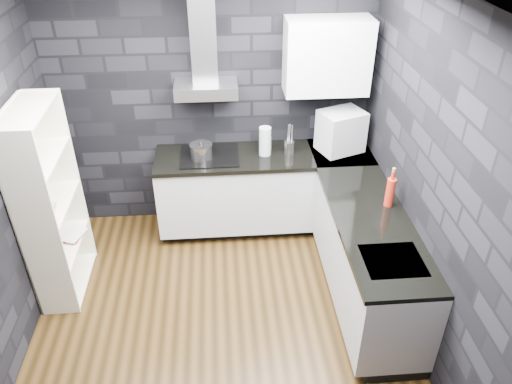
{
  "coord_description": "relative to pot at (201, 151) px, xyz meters",
  "views": [
    {
      "loc": [
        0.06,
        -3.12,
        3.33
      ],
      "look_at": [
        0.35,
        0.45,
        1.0
      ],
      "focal_mm": 35.0,
      "sensor_mm": 36.0,
      "label": 1
    }
  ],
  "objects": [
    {
      "name": "utensil_crock",
      "position": [
        0.89,
        0.04,
        -0.01
      ],
      "size": [
        0.13,
        0.13,
        0.13
      ],
      "primitive_type": "cylinder",
      "rotation": [
        0.0,
        0.0,
        -0.33
      ],
      "color": "silver",
      "rests_on": "counter_back_top"
    },
    {
      "name": "counter_right_top",
      "position": [
        1.42,
        -1.17,
        -0.1
      ],
      "size": [
        0.62,
        1.8,
        0.04
      ],
      "primitive_type": "cube",
      "color": "black",
      "rests_on": "counter_right_cab"
    },
    {
      "name": "pot",
      "position": [
        0.0,
        0.0,
        0.0
      ],
      "size": [
        0.26,
        0.26,
        0.13
      ],
      "primitive_type": "cylinder",
      "rotation": [
        0.0,
        0.0,
        -0.25
      ],
      "color": "silver",
      "rests_on": "cooktop"
    },
    {
      "name": "hood_body",
      "position": [
        0.08,
        0.16,
        0.58
      ],
      "size": [
        0.6,
        0.34,
        0.12
      ],
      "primitive_type": "cube",
      "color": "#ABAAAF",
      "rests_on": "wall_back"
    },
    {
      "name": "toekick_back",
      "position": [
        0.63,
        0.07,
        -0.93
      ],
      "size": [
        2.18,
        0.5,
        0.1
      ],
      "primitive_type": "cube",
      "color": "black",
      "rests_on": "ground"
    },
    {
      "name": "fruit_bowl",
      "position": [
        -1.29,
        -0.85,
        -0.04
      ],
      "size": [
        0.21,
        0.21,
        0.05
      ],
      "primitive_type": "imported",
      "rotation": [
        0.0,
        0.0,
        0.1
      ],
      "color": "silver",
      "rests_on": "bookshelf"
    },
    {
      "name": "appliance_garage",
      "position": [
        1.4,
        0.04,
        0.15
      ],
      "size": [
        0.51,
        0.45,
        0.42
      ],
      "primitive_type": "cube",
      "rotation": [
        0.0,
        0.0,
        0.37
      ],
      "color": "#B2B5BA",
      "rests_on": "counter_back_top"
    },
    {
      "name": "counter_right_cab",
      "position": [
        1.43,
        -1.17,
        -0.5
      ],
      "size": [
        0.6,
        1.8,
        0.76
      ],
      "primitive_type": "cube",
      "color": "#BCBDC1",
      "rests_on": "ground"
    },
    {
      "name": "hood_chimney",
      "position": [
        0.08,
        0.23,
        1.09
      ],
      "size": [
        0.24,
        0.2,
        0.9
      ],
      "primitive_type": "cube",
      "color": "#ABAAAF",
      "rests_on": "hood_body"
    },
    {
      "name": "red_bottle",
      "position": [
        1.61,
        -0.96,
        0.05
      ],
      "size": [
        0.08,
        0.08,
        0.26
      ],
      "primitive_type": "cylinder",
      "rotation": [
        0.0,
        0.0,
        0.0
      ],
      "color": "#AE2715",
      "rests_on": "counter_right_top"
    },
    {
      "name": "toekick_right",
      "position": [
        1.47,
        -1.17,
        -0.93
      ],
      "size": [
        0.5,
        1.78,
        0.1
      ],
      "primitive_type": "cube",
      "color": "black",
      "rests_on": "ground"
    },
    {
      "name": "counter_back_cab",
      "position": [
        0.63,
        0.03,
        -0.5
      ],
      "size": [
        2.2,
        0.6,
        0.76
      ],
      "primitive_type": "cube",
      "color": "#BCBDC1",
      "rests_on": "ground"
    },
    {
      "name": "counter_corner_top",
      "position": [
        1.43,
        0.03,
        -0.1
      ],
      "size": [
        0.62,
        0.62,
        0.04
      ],
      "primitive_type": "cube",
      "color": "black",
      "rests_on": "counter_right_cab"
    },
    {
      "name": "storage_jar",
      "position": [
        0.67,
        0.15,
        -0.02
      ],
      "size": [
        0.11,
        0.11,
        0.12
      ],
      "primitive_type": "cylinder",
      "rotation": [
        0.0,
        0.0,
        -0.24
      ],
      "color": "tan",
      "rests_on": "counter_back_top"
    },
    {
      "name": "book_red",
      "position": [
        -1.28,
        -0.61,
        -0.4
      ],
      "size": [
        0.15,
        0.05,
        0.21
      ],
      "primitive_type": "imported",
      "rotation": [
        0.0,
        0.0,
        -0.17
      ],
      "color": "maroon",
      "rests_on": "bookshelf"
    },
    {
      "name": "cooktop",
      "position": [
        0.08,
        0.03,
        -0.07
      ],
      "size": [
        0.58,
        0.5,
        0.01
      ],
      "primitive_type": "cube",
      "color": "black",
      "rests_on": "counter_back_top"
    },
    {
      "name": "upper_cabinet",
      "position": [
        1.23,
        0.16,
        0.87
      ],
      "size": [
        0.8,
        0.35,
        0.7
      ],
      "primitive_type": "cube",
      "color": "white",
      "rests_on": "wall_back"
    },
    {
      "name": "glass_vase",
      "position": [
        0.64,
        0.03,
        0.07
      ],
      "size": [
        0.15,
        0.15,
        0.29
      ],
      "primitive_type": "cylinder",
      "rotation": [
        0.0,
        0.0,
        0.27
      ],
      "color": "silver",
      "rests_on": "counter_back_top"
    },
    {
      "name": "ground",
      "position": [
        0.13,
        -1.27,
        -0.98
      ],
      "size": [
        3.2,
        3.2,
        0.0
      ],
      "primitive_type": "plane",
      "color": "#3D2810"
    },
    {
      "name": "wall_front",
      "position": [
        0.13,
        -2.89,
        0.37
      ],
      "size": [
        3.2,
        0.05,
        2.7
      ],
      "primitive_type": "cube",
      "color": "black",
      "rests_on": "ground"
    },
    {
      "name": "sink_rim",
      "position": [
        1.43,
        -1.67,
        -0.08
      ],
      "size": [
        0.44,
        0.4,
        0.01
      ],
      "primitive_type": "cube",
      "color": "#ABAAAF",
      "rests_on": "counter_right_top"
    },
    {
      "name": "bookshelf",
      "position": [
        -1.29,
        -0.73,
        -0.08
      ],
      "size": [
        0.51,
        0.86,
        1.8
      ],
      "primitive_type": "cube",
      "rotation": [
        0.0,
        0.0,
        0.23
      ],
      "color": "#EDE7C9",
      "rests_on": "ground"
    },
    {
      "name": "wall_right",
      "position": [
        1.75,
        -1.27,
        0.37
      ],
      "size": [
        0.05,
        3.2,
        2.7
      ],
      "primitive_type": "cube",
      "color": "black",
      "rests_on": "ground"
    },
    {
      "name": "book_second",
      "position": [
        -1.28,
        -0.58,
        -0.38
      ],
      "size": [
        0.17,
        0.08,
        0.24
      ],
      "primitive_type": "imported",
      "rotation": [
        0.0,
        0.0,
        -0.36
      ],
      "color": "#B2B2B2",
      "rests_on": "bookshelf"
    },
    {
      "name": "counter_back_top",
      "position": [
        0.63,
        0.02,
        -0.1
      ],
      "size": [
        2.2,
        0.62,
        0.04
      ],
      "primitive_type": "cube",
      "color": "black",
      "rests_on": "counter_back_cab"
    },
    {
      "name": "wall_back",
      "position": [
        0.13,
        0.36,
        0.37
      ],
      "size": [
        3.2,
        0.05,
        2.7
      ],
      "primitive_type": "cube",
      "color": "black",
      "rests_on": "ground"
    }
  ]
}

